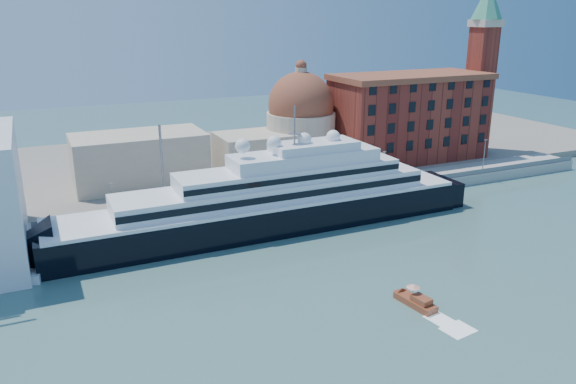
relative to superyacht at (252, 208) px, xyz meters
name	(u,v)px	position (x,y,z in m)	size (l,w,h in m)	color
ground	(334,273)	(5.32, -23.00, -4.82)	(400.00, 400.00, 0.00)	#375F5C
quay	(257,205)	(5.32, 11.00, -3.57)	(180.00, 10.00, 2.50)	gray
land	(203,162)	(5.32, 52.00, -3.82)	(260.00, 72.00, 2.00)	slate
quay_fence	(265,203)	(5.32, 6.50, -1.72)	(180.00, 0.10, 1.20)	slate
superyacht	(252,208)	(0.00, 0.00, 0.00)	(93.52, 12.96, 27.95)	black
service_barge	(0,278)	(-44.15, -3.93, -3.99)	(13.52, 6.78, 2.91)	white
water_taxi	(416,301)	(10.89, -37.24, -4.04)	(3.25, 7.09, 3.24)	brown
warehouse	(409,116)	(57.32, 29.00, 8.97)	(43.00, 19.00, 23.25)	maroon
campanile	(482,57)	(81.32, 29.00, 23.93)	(8.40, 8.40, 47.00)	maroon
church	(245,137)	(11.71, 34.72, 6.08)	(66.00, 18.00, 25.50)	beige
lamp_posts	(201,175)	(-7.34, 9.27, 5.02)	(120.80, 2.40, 18.00)	slate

